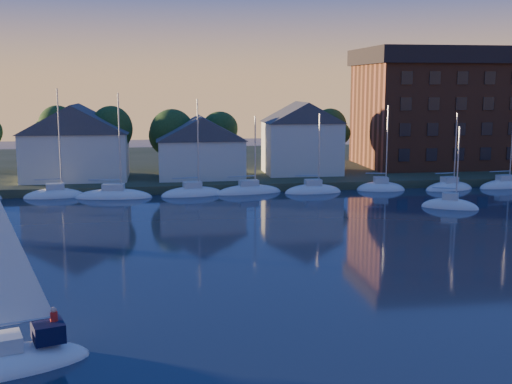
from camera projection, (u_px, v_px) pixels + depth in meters
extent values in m
plane|color=black|center=(408.00, 366.00, 30.16)|extent=(260.00, 260.00, 0.00)
cube|color=#2F3921|center=(231.00, 167.00, 103.31)|extent=(160.00, 50.00, 2.00)
cube|color=brown|center=(251.00, 190.00, 80.88)|extent=(120.00, 3.00, 1.00)
cube|color=beige|center=(77.00, 156.00, 82.84)|extent=(13.00, 9.00, 6.00)
cube|color=beige|center=(201.00, 158.00, 84.29)|extent=(11.00, 8.00, 5.00)
cube|color=beige|center=(302.00, 148.00, 88.13)|extent=(10.00, 8.00, 7.00)
cube|color=brown|center=(461.00, 115.00, 97.14)|extent=(30.00, 16.00, 15.00)
cube|color=black|center=(464.00, 57.00, 95.70)|extent=(31.00, 17.00, 2.40)
cylinder|color=#332517|center=(51.00, 161.00, 87.34)|extent=(0.50, 0.50, 3.50)
sphere|color=#1E3A15|center=(50.00, 129.00, 86.60)|extent=(5.40, 5.40, 5.40)
cylinder|color=#332517|center=(111.00, 160.00, 88.51)|extent=(0.50, 0.50, 3.50)
sphere|color=#1E3A15|center=(110.00, 128.00, 87.78)|extent=(5.40, 5.40, 5.40)
cylinder|color=#332517|center=(170.00, 159.00, 89.68)|extent=(0.50, 0.50, 3.50)
sphere|color=#1E3A15|center=(169.00, 128.00, 88.95)|extent=(5.40, 5.40, 5.40)
cylinder|color=#332517|center=(226.00, 159.00, 90.86)|extent=(0.50, 0.50, 3.50)
sphere|color=#1E3A15|center=(226.00, 127.00, 90.12)|extent=(5.40, 5.40, 5.40)
cylinder|color=#332517|center=(282.00, 158.00, 92.03)|extent=(0.50, 0.50, 3.50)
sphere|color=#1E3A15|center=(282.00, 127.00, 91.30)|extent=(5.40, 5.40, 5.40)
cylinder|color=#332517|center=(336.00, 157.00, 93.20)|extent=(0.50, 0.50, 3.50)
sphere|color=#1E3A15|center=(336.00, 126.00, 92.47)|extent=(5.40, 5.40, 5.40)
cylinder|color=#332517|center=(389.00, 156.00, 94.38)|extent=(0.50, 0.50, 3.50)
sphere|color=#1E3A15|center=(390.00, 125.00, 93.64)|extent=(5.40, 5.40, 5.40)
cylinder|color=#332517|center=(440.00, 155.00, 95.55)|extent=(0.50, 0.50, 3.50)
sphere|color=#1E3A15|center=(441.00, 125.00, 94.82)|extent=(5.40, 5.40, 5.40)
cylinder|color=#332517|center=(490.00, 154.00, 96.72)|extent=(0.50, 0.50, 3.50)
sphere|color=#1E3A15|center=(492.00, 125.00, 95.99)|extent=(5.40, 5.40, 5.40)
ellipsoid|color=silver|center=(51.00, 199.00, 74.43)|extent=(7.50, 2.40, 2.20)
cube|color=silver|center=(50.00, 188.00, 74.22)|extent=(2.10, 1.32, 0.70)
cylinder|color=#A5A8AD|center=(55.00, 148.00, 73.56)|extent=(0.16, 0.16, 10.00)
cylinder|color=#A5A8AD|center=(42.00, 181.00, 73.95)|extent=(3.15, 0.12, 0.12)
ellipsoid|color=silver|center=(121.00, 197.00, 75.60)|extent=(7.50, 2.40, 2.20)
cube|color=silver|center=(121.00, 186.00, 75.39)|extent=(2.10, 1.32, 0.70)
cylinder|color=#A5A8AD|center=(126.00, 147.00, 74.73)|extent=(0.16, 0.16, 10.00)
cylinder|color=#A5A8AD|center=(113.00, 179.00, 75.13)|extent=(3.15, 0.12, 0.12)
ellipsoid|color=silver|center=(189.00, 195.00, 76.78)|extent=(7.50, 2.40, 2.20)
cube|color=silver|center=(189.00, 185.00, 76.56)|extent=(2.10, 1.32, 0.70)
cylinder|color=#A5A8AD|center=(194.00, 146.00, 75.90)|extent=(0.16, 0.16, 10.00)
cylinder|color=#A5A8AD|center=(182.00, 178.00, 76.30)|extent=(3.15, 0.12, 0.12)
ellipsoid|color=silver|center=(255.00, 194.00, 77.95)|extent=(7.50, 2.40, 2.20)
cube|color=silver|center=(255.00, 183.00, 77.74)|extent=(2.10, 1.32, 0.70)
cylinder|color=#A5A8AD|center=(261.00, 145.00, 77.08)|extent=(0.16, 0.16, 10.00)
cylinder|color=#A5A8AD|center=(248.00, 176.00, 77.47)|extent=(3.15, 0.12, 0.12)
ellipsoid|color=silver|center=(319.00, 192.00, 79.12)|extent=(7.50, 2.40, 2.20)
cube|color=silver|center=(319.00, 182.00, 78.91)|extent=(2.10, 1.32, 0.70)
cylinder|color=#A5A8AD|center=(326.00, 144.00, 78.25)|extent=(0.16, 0.16, 10.00)
cylinder|color=#A5A8AD|center=(313.00, 175.00, 78.65)|extent=(3.15, 0.12, 0.12)
ellipsoid|color=silver|center=(381.00, 190.00, 80.30)|extent=(7.50, 2.40, 2.20)
cube|color=silver|center=(381.00, 180.00, 80.08)|extent=(2.10, 1.32, 0.70)
cylinder|color=#A5A8AD|center=(388.00, 143.00, 79.42)|extent=(0.16, 0.16, 10.00)
cylinder|color=#A5A8AD|center=(375.00, 174.00, 79.82)|extent=(3.15, 0.12, 0.12)
ellipsoid|color=silver|center=(441.00, 189.00, 81.47)|extent=(7.50, 2.40, 2.20)
cube|color=silver|center=(442.00, 179.00, 81.26)|extent=(2.10, 1.32, 0.70)
cylinder|color=#A5A8AD|center=(449.00, 142.00, 80.60)|extent=(0.16, 0.16, 10.00)
cylinder|color=#A5A8AD|center=(436.00, 172.00, 80.99)|extent=(3.15, 0.12, 0.12)
ellipsoid|color=silver|center=(500.00, 187.00, 82.64)|extent=(7.50, 2.40, 2.20)
cube|color=silver|center=(501.00, 177.00, 82.43)|extent=(2.10, 1.32, 0.70)
cylinder|color=#A5A8AD|center=(508.00, 141.00, 81.77)|extent=(0.16, 0.16, 10.00)
cylinder|color=#A5A8AD|center=(495.00, 171.00, 82.17)|extent=(3.15, 0.12, 0.12)
cylinder|color=#A5A8AD|center=(14.00, 323.00, 29.72)|extent=(3.49, 1.27, 0.12)
cube|color=black|center=(48.00, 331.00, 30.49)|extent=(1.86, 2.04, 0.90)
ellipsoid|color=silver|center=(450.00, 208.00, 68.77)|extent=(6.23, 4.61, 2.20)
cube|color=silver|center=(450.00, 196.00, 68.56)|extent=(2.00, 1.77, 0.70)
cylinder|color=#A5A8AD|center=(458.00, 163.00, 67.77)|extent=(0.16, 0.16, 7.83)
cylinder|color=#A5A8AD|center=(444.00, 188.00, 68.63)|extent=(2.27, 1.29, 0.12)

